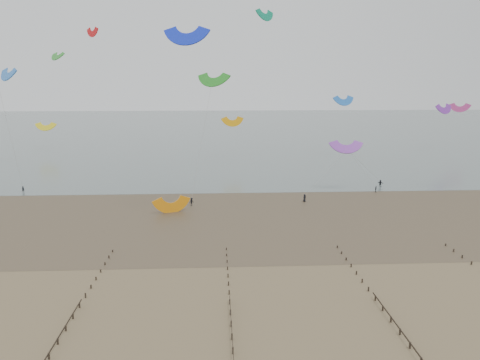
# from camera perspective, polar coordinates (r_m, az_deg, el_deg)

# --- Properties ---
(ground) EXTENTS (500.00, 500.00, 0.00)m
(ground) POSITION_cam_1_polar(r_m,az_deg,el_deg) (64.66, -5.06, -12.33)
(ground) COLOR brown
(ground) RESTS_ON ground
(sea_and_shore) EXTENTS (500.00, 665.00, 0.03)m
(sea_and_shore) POSITION_cam_1_polar(r_m,az_deg,el_deg) (97.19, -6.76, -3.88)
(sea_and_shore) COLOR #475654
(sea_and_shore) RESTS_ON ground
(kitesurfers) EXTENTS (113.04, 17.26, 1.87)m
(kitesurfers) POSITION_cam_1_polar(r_m,az_deg,el_deg) (112.59, 11.16, -1.34)
(kitesurfers) COLOR black
(kitesurfers) RESTS_ON ground
(grounded_kite) EXTENTS (8.04, 7.21, 3.64)m
(grounded_kite) POSITION_cam_1_polar(r_m,az_deg,el_deg) (97.18, -8.31, -3.93)
(grounded_kite) COLOR orange
(grounded_kite) RESTS_ON ground
(kites_airborne) EXTENTS (238.81, 116.14, 42.50)m
(kites_airborne) POSITION_cam_1_polar(r_m,az_deg,el_deg) (145.27, -6.43, 10.29)
(kites_airborne) COLOR yellow
(kites_airborne) RESTS_ON ground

